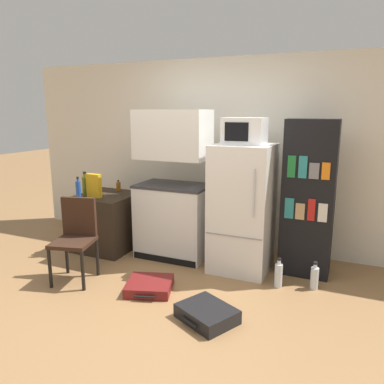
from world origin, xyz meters
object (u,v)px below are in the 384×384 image
object	(u,v)px
bookshelf	(308,199)
kitchen_hutch	(173,191)
cereal_box	(94,186)
refrigerator	(242,208)
water_bottle_middle	(278,275)
bottle_blue_soda	(78,190)
bottle_olive_oil	(85,186)
suitcase_large_flat	(207,314)
microwave	(245,131)
bottle_amber_beer	(118,186)
water_bottle_front	(314,278)
suitcase_small_flat	(149,286)
bottle_ketchup_red	(87,189)
side_table	(108,221)
chair	(76,232)

from	to	relation	value
bookshelf	kitchen_hutch	bearing A→B (deg)	-175.98
kitchen_hutch	cereal_box	xyz separation A→B (m)	(-0.97, -0.29, 0.04)
refrigerator	bookshelf	bearing A→B (deg)	12.83
cereal_box	water_bottle_middle	world-z (taller)	cereal_box
bottle_blue_soda	cereal_box	distance (m)	0.20
bottle_olive_oil	cereal_box	world-z (taller)	bottle_olive_oil
bottle_blue_soda	suitcase_large_flat	size ratio (longest dim) A/B	0.47
refrigerator	suitcase_large_flat	size ratio (longest dim) A/B	2.42
bottle_blue_soda	microwave	bearing A→B (deg)	11.04
bottle_amber_beer	water_bottle_front	size ratio (longest dim) A/B	0.50
bottle_olive_oil	bottle_blue_soda	size ratio (longest dim) A/B	1.13
suitcase_large_flat	bottle_blue_soda	bearing A→B (deg)	-174.66
bookshelf	suitcase_small_flat	size ratio (longest dim) A/B	3.08
bottle_ketchup_red	bottle_olive_oil	distance (m)	0.12
bottle_amber_beer	cereal_box	world-z (taller)	cereal_box
cereal_box	water_bottle_front	size ratio (longest dim) A/B	1.02
water_bottle_middle	refrigerator	bearing A→B (deg)	147.46
bottle_blue_soda	suitcase_small_flat	world-z (taller)	bottle_blue_soda
bottle_olive_oil	water_bottle_front	xyz separation A→B (m)	(2.87, 0.01, -0.74)
kitchen_hutch	refrigerator	bearing A→B (deg)	-2.96
bottle_amber_beer	water_bottle_front	distance (m)	2.78
bottle_blue_soda	refrigerator	bearing A→B (deg)	11.08
bottle_olive_oil	cereal_box	size ratio (longest dim) A/B	1.06
refrigerator	bookshelf	size ratio (longest dim) A/B	0.84
side_table	microwave	distance (m)	2.20
refrigerator	bottle_ketchup_red	xyz separation A→B (m)	(-2.08, -0.13, 0.07)
kitchen_hutch	bottle_ketchup_red	distance (m)	1.20
refrigerator	bottle_olive_oil	world-z (taller)	refrigerator
kitchen_hutch	bottle_blue_soda	xyz separation A→B (m)	(-1.10, -0.44, 0.01)
microwave	bottle_olive_oil	distance (m)	2.16
refrigerator	chair	bearing A→B (deg)	-148.08
microwave	bottle_ketchup_red	bearing A→B (deg)	-176.46
bottle_ketchup_red	cereal_box	world-z (taller)	cereal_box
bottle_ketchup_red	chair	xyz separation A→B (m)	(0.52, -0.84, -0.27)
bottle_blue_soda	water_bottle_middle	distance (m)	2.59
chair	kitchen_hutch	bearing A→B (deg)	42.58
bottle_ketchup_red	suitcase_large_flat	world-z (taller)	bottle_ketchup_red
refrigerator	chair	size ratio (longest dim) A/B	1.62
side_table	water_bottle_middle	world-z (taller)	side_table
microwave	bottle_amber_beer	bearing A→B (deg)	173.25
bottle_ketchup_red	water_bottle_front	xyz separation A→B (m)	(2.93, -0.08, -0.67)
bottle_ketchup_red	bottle_olive_oil	world-z (taller)	bottle_olive_oil
kitchen_hutch	bookshelf	world-z (taller)	kitchen_hutch
water_bottle_front	bottle_blue_soda	bearing A→B (deg)	-176.39
refrigerator	cereal_box	world-z (taller)	refrigerator
bottle_amber_beer	suitcase_small_flat	world-z (taller)	bottle_amber_beer
refrigerator	microwave	size ratio (longest dim) A/B	3.26
microwave	bottle_blue_soda	size ratio (longest dim) A/B	1.58
refrigerator	microwave	world-z (taller)	microwave
water_bottle_front	water_bottle_middle	world-z (taller)	water_bottle_middle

